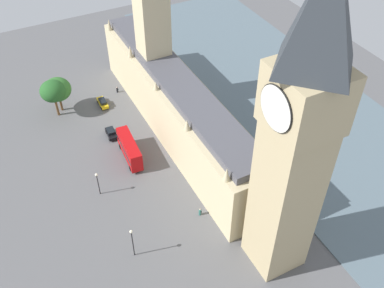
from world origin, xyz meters
The scene contains 13 objects.
ground_plane centered at (0.00, 0.00, 0.00)m, with size 133.61×133.61×0.00m, color #565659.
river_thames centered at (-31.19, 0.00, 0.12)m, with size 38.86×120.25×0.25m, color slate.
parliament_building centered at (-1.99, -1.24, 8.09)m, with size 10.32×63.61×29.73m.
clock_tower centered at (-2.34, 37.35, 28.07)m, with size 9.02×9.02×54.28m.
car_yellow_cab_midblock centered at (10.13, -17.30, 0.89)m, with size 1.82×4.65×1.74m.
car_black_corner centered at (12.07, -5.52, 0.89)m, with size 2.18×4.37×1.74m.
double_decker_bus_under_trees centered at (10.82, 3.14, 2.63)m, with size 3.20×10.64×4.75m.
pedestrian_kerbside centered at (5.02, -20.95, 0.71)m, with size 0.58×0.47×1.58m.
pedestrian_opposite_hall centered at (4.76, 23.71, 0.77)m, with size 0.70×0.62×1.70m.
plane_tree_near_tower centered at (19.53, -20.14, 6.05)m, with size 6.46×6.46×8.82m.
plane_tree_leading centered at (20.79, -18.62, 6.94)m, with size 5.94×5.94×9.50m.
street_lamp_far_end centered at (19.95, 10.02, 4.05)m, with size 0.56×0.56×5.73m.
street_lamp_trailing centered at (19.12, 26.34, 4.82)m, with size 0.56×0.56×7.00m.
Camera 1 is at (30.25, 70.11, 66.67)m, focal length 41.38 mm.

